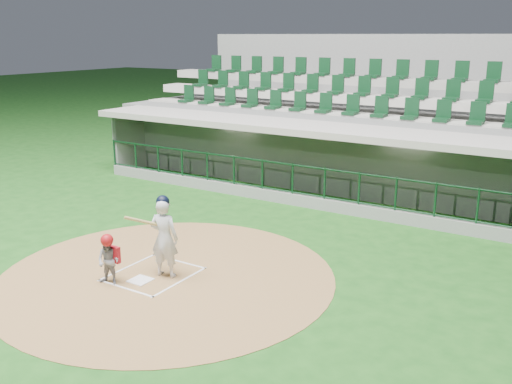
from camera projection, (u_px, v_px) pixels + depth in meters
ground at (163, 270)px, 12.57m from camera, size 120.00×120.00×0.00m
dirt_circle at (167, 276)px, 12.25m from camera, size 7.20×7.20×0.01m
home_plate at (140, 280)px, 11.99m from camera, size 0.43×0.43×0.02m
batter_box_chalk at (153, 274)px, 12.32m from camera, size 1.55×1.80×0.01m
dugout_structure at (323, 163)px, 18.67m from camera, size 16.40×3.70×3.00m
seating_deck at (357, 135)px, 21.09m from camera, size 17.00×6.72×5.15m
batter at (164, 236)px, 12.01m from camera, size 0.89×0.92×1.80m
catcher at (109, 259)px, 11.71m from camera, size 0.56×0.47×1.09m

